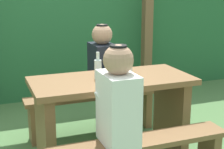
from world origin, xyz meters
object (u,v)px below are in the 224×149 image
(picnic_table, at_px, (112,105))
(person_white_shirt, at_px, (118,100))
(bottle_left, at_px, (98,68))
(bench_far, at_px, (92,105))
(person_black_coat, at_px, (102,62))
(drinking_glass, at_px, (129,68))
(cell_phone, at_px, (110,81))
(bottle_right, at_px, (120,67))

(picnic_table, relative_size, person_white_shirt, 1.95)
(picnic_table, distance_m, bottle_left, 0.36)
(picnic_table, xyz_separation_m, bench_far, (0.00, 0.59, -0.20))
(person_white_shirt, relative_size, person_black_coat, 1.00)
(person_black_coat, distance_m, bottle_left, 0.62)
(bench_far, xyz_separation_m, person_white_shirt, (-0.18, -1.18, 0.46))
(picnic_table, bearing_deg, bench_far, 90.00)
(picnic_table, bearing_deg, bottle_left, 170.88)
(drinking_glass, bearing_deg, bench_far, 113.65)
(drinking_glass, distance_m, cell_phone, 0.34)
(person_white_shirt, height_order, cell_phone, person_white_shirt)
(picnic_table, height_order, drinking_glass, drinking_glass)
(person_white_shirt, relative_size, drinking_glass, 7.67)
(bench_far, height_order, drinking_glass, drinking_glass)
(drinking_glass, relative_size, bottle_right, 0.39)
(picnic_table, height_order, bottle_left, bottle_left)
(picnic_table, distance_m, cell_phone, 0.27)
(bench_far, xyz_separation_m, person_black_coat, (0.12, -0.00, 0.46))
(person_white_shirt, bearing_deg, cell_phone, 75.76)
(person_white_shirt, relative_size, bottle_left, 3.07)
(bottle_right, bearing_deg, bench_far, 95.66)
(person_black_coat, bearing_deg, bench_far, 178.38)
(bottle_left, bearing_deg, drinking_glass, 16.71)
(bench_far, relative_size, person_black_coat, 1.95)
(picnic_table, xyz_separation_m, drinking_glass, (0.21, 0.12, 0.29))
(person_black_coat, distance_m, drinking_glass, 0.48)
(person_black_coat, relative_size, drinking_glass, 7.67)
(bench_far, xyz_separation_m, drinking_glass, (0.21, -0.47, 0.49))
(bottle_left, bearing_deg, person_white_shirt, -95.46)
(bottle_left, relative_size, cell_phone, 1.67)
(person_white_shirt, bearing_deg, picnic_table, 73.05)
(person_black_coat, distance_m, bottle_right, 0.62)
(picnic_table, xyz_separation_m, bottle_right, (0.06, -0.02, 0.34))
(drinking_glass, xyz_separation_m, bottle_left, (-0.33, -0.10, 0.05))
(person_white_shirt, bearing_deg, bottle_right, 66.93)
(picnic_table, relative_size, person_black_coat, 1.95)
(bottle_right, xyz_separation_m, cell_phone, (-0.11, -0.07, -0.09))
(picnic_table, xyz_separation_m, person_black_coat, (0.12, 0.59, 0.26))
(bottle_left, distance_m, cell_phone, 0.16)
(picnic_table, bearing_deg, person_black_coat, 78.68)
(person_black_coat, bearing_deg, bottle_right, -95.30)
(drinking_glass, bearing_deg, bottle_right, -135.83)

